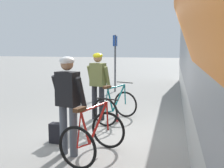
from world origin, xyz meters
The scene contains 8 objects.
ground_plane centered at (0.00, 0.00, 0.00)m, with size 80.00×80.00×0.00m, color gray.
cyclist_near_in_olive centered at (-0.71, 1.09, 1.05)m, with size 0.66×0.41×1.76m.
cyclist_far_in_dark centered at (-0.58, -1.30, 1.05)m, with size 0.66×0.41×1.76m.
bicycle_near_teal centered at (-0.22, 1.00, 0.40)m, with size 1.01×1.24×0.99m.
bicycle_far_red centered at (-0.10, -1.33, 0.40)m, with size 0.96×1.21×0.99m.
backpack_on_platform centered at (-1.04, -0.78, 0.20)m, with size 0.28×0.18×0.40m, color black.
water_bottle_near_the_bikes centered at (-0.17, 0.99, 0.10)m, with size 0.07×0.07×0.19m, color red.
platform_sign_post centered at (-1.23, 5.56, 1.62)m, with size 0.08×0.70×2.40m.
Camera 1 is at (1.21, -5.62, 1.94)m, focal length 43.10 mm.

